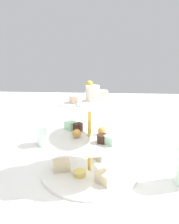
{
  "coord_description": "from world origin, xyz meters",
  "views": [
    {
      "loc": [
        0.63,
        0.04,
        0.36
      ],
      "look_at": [
        0.0,
        0.0,
        0.18
      ],
      "focal_mm": 38.82,
      "sensor_mm": 36.0,
      "label": 1
    }
  ],
  "objects_px": {
    "tiered_serving_stand": "(89,145)",
    "teacup_with_saucer": "(81,132)",
    "water_glass_short_left": "(45,134)",
    "butter_knife_right": "(140,140)"
  },
  "relations": [
    {
      "from": "tiered_serving_stand",
      "to": "butter_knife_right",
      "type": "height_order",
      "value": "tiered_serving_stand"
    },
    {
      "from": "water_glass_short_left",
      "to": "butter_knife_right",
      "type": "xyz_separation_m",
      "value": [
        -0.06,
        0.36,
        -0.04
      ]
    },
    {
      "from": "tiered_serving_stand",
      "to": "water_glass_short_left",
      "type": "xyz_separation_m",
      "value": [
        -0.2,
        -0.18,
        -0.05
      ]
    },
    {
      "from": "water_glass_short_left",
      "to": "teacup_with_saucer",
      "type": "relative_size",
      "value": 0.87
    },
    {
      "from": "water_glass_short_left",
      "to": "tiered_serving_stand",
      "type": "bearing_deg",
      "value": 41.95
    },
    {
      "from": "teacup_with_saucer",
      "to": "tiered_serving_stand",
      "type": "bearing_deg",
      "value": 10.98
    },
    {
      "from": "tiered_serving_stand",
      "to": "teacup_with_saucer",
      "type": "xyz_separation_m",
      "value": [
        -0.28,
        -0.05,
        -0.06
      ]
    },
    {
      "from": "tiered_serving_stand",
      "to": "teacup_with_saucer",
      "type": "bearing_deg",
      "value": -169.02
    },
    {
      "from": "water_glass_short_left",
      "to": "teacup_with_saucer",
      "type": "bearing_deg",
      "value": 121.56
    },
    {
      "from": "tiered_serving_stand",
      "to": "butter_knife_right",
      "type": "bearing_deg",
      "value": 145.24
    }
  ]
}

